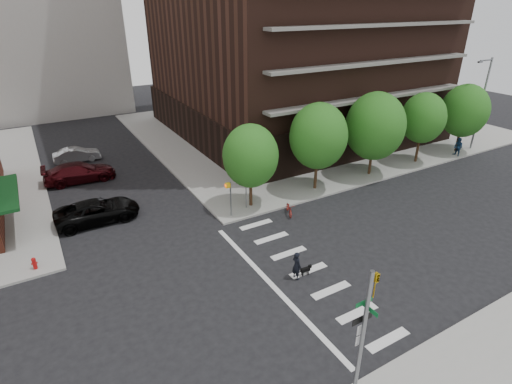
# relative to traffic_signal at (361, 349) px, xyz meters

# --- Properties ---
(ground) EXTENTS (120.00, 120.00, 0.00)m
(ground) POSITION_rel_traffic_signal_xyz_m (0.47, 7.49, -2.70)
(ground) COLOR black
(ground) RESTS_ON ground
(sidewalk_ne) EXTENTS (39.00, 33.00, 0.15)m
(sidewalk_ne) POSITION_rel_traffic_signal_xyz_m (20.97, 30.99, -2.62)
(sidewalk_ne) COLOR gray
(sidewalk_ne) RESTS_ON ground
(crosswalk) EXTENTS (3.85, 13.00, 0.01)m
(crosswalk) POSITION_rel_traffic_signal_xyz_m (2.68, 7.49, -2.69)
(crosswalk) COLOR silver
(crosswalk) RESTS_ON ground
(tree_a) EXTENTS (4.00, 4.00, 5.90)m
(tree_a) POSITION_rel_traffic_signal_xyz_m (4.47, 15.99, 1.35)
(tree_a) COLOR #301E11
(tree_a) RESTS_ON sidewalk_ne
(tree_b) EXTENTS (4.50, 4.50, 6.65)m
(tree_b) POSITION_rel_traffic_signal_xyz_m (10.47, 15.99, 1.85)
(tree_b) COLOR #301E11
(tree_b) RESTS_ON sidewalk_ne
(tree_c) EXTENTS (5.00, 5.00, 6.80)m
(tree_c) POSITION_rel_traffic_signal_xyz_m (16.47, 15.99, 1.75)
(tree_c) COLOR #301E11
(tree_c) RESTS_ON sidewalk_ne
(tree_d) EXTENTS (4.00, 4.00, 6.20)m
(tree_d) POSITION_rel_traffic_signal_xyz_m (22.47, 15.99, 1.64)
(tree_d) COLOR #301E11
(tree_d) RESTS_ON sidewalk_ne
(tree_e) EXTENTS (4.50, 4.50, 6.35)m
(tree_e) POSITION_rel_traffic_signal_xyz_m (28.47, 15.99, 1.55)
(tree_e) COLOR #301E11
(tree_e) RESTS_ON sidewalk_ne
(traffic_signal) EXTENTS (0.90, 0.75, 6.00)m
(traffic_signal) POSITION_rel_traffic_signal_xyz_m (0.00, 0.00, 0.00)
(traffic_signal) COLOR slate
(traffic_signal) RESTS_ON sidewalk_s
(pedestrian_signal) EXTENTS (2.18, 0.67, 2.60)m
(pedestrian_signal) POSITION_rel_traffic_signal_xyz_m (2.79, 15.42, -0.84)
(pedestrian_signal) COLOR slate
(pedestrian_signal) RESTS_ON sidewalk_ne
(fire_hydrant) EXTENTS (0.24, 0.24, 0.73)m
(fire_hydrant) POSITION_rel_traffic_signal_xyz_m (-10.03, 15.29, -2.15)
(fire_hydrant) COLOR #A50C0C
(fire_hydrant) RESTS_ON sidewalk_nw
(streetlamp) EXTENTS (2.14, 0.22, 9.00)m
(streetlamp) POSITION_rel_traffic_signal_xyz_m (30.29, 15.69, 2.59)
(streetlamp) COLOR slate
(streetlamp) RESTS_ON sidewalk_ne
(parked_car_black) EXTENTS (2.70, 5.66, 1.56)m
(parked_car_black) POSITION_rel_traffic_signal_xyz_m (-5.80, 19.46, -1.92)
(parked_car_black) COLOR black
(parked_car_black) RESTS_ON ground
(parked_car_maroon) EXTENTS (2.63, 5.84, 1.66)m
(parked_car_maroon) POSITION_rel_traffic_signal_xyz_m (-5.81, 27.34, -1.87)
(parked_car_maroon) COLOR #390A0E
(parked_car_maroon) RESTS_ON ground
(parked_car_silver) EXTENTS (1.54, 4.21, 1.38)m
(parked_car_silver) POSITION_rel_traffic_signal_xyz_m (-5.34, 32.43, -2.01)
(parked_car_silver) COLOR #AAACB0
(parked_car_silver) RESTS_ON ground
(scooter) EXTENTS (1.23, 1.81, 0.90)m
(scooter) POSITION_rel_traffic_signal_xyz_m (6.30, 13.61, -2.25)
(scooter) COLOR #A1251E
(scooter) RESTS_ON ground
(dog_walker) EXTENTS (0.65, 0.46, 1.70)m
(dog_walker) POSITION_rel_traffic_signal_xyz_m (2.45, 7.29, -1.85)
(dog_walker) COLOR black
(dog_walker) RESTS_ON ground
(dog) EXTENTS (0.67, 0.22, 0.57)m
(dog) POSITION_rel_traffic_signal_xyz_m (3.10, 7.27, -2.34)
(dog) COLOR black
(dog) RESTS_ON ground
(pedestrian_far) EXTENTS (0.96, 0.79, 1.82)m
(pedestrian_far) POSITION_rel_traffic_signal_xyz_m (27.18, 14.99, -1.64)
(pedestrian_far) COLOR navy
(pedestrian_far) RESTS_ON sidewalk_ne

